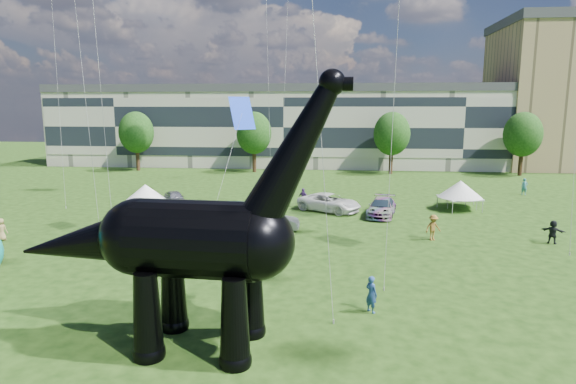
# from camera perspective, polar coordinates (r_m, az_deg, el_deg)

# --- Properties ---
(ground) EXTENTS (220.00, 220.00, 0.00)m
(ground) POSITION_cam_1_polar(r_m,az_deg,el_deg) (19.77, 4.95, -18.72)
(ground) COLOR #16330C
(ground) RESTS_ON ground
(terrace_row) EXTENTS (78.00, 11.00, 12.00)m
(terrace_row) POSITION_cam_1_polar(r_m,az_deg,el_deg) (79.84, -0.09, 7.47)
(terrace_row) COLOR beige
(terrace_row) RESTS_ON ground
(tree_far_left) EXTENTS (5.20, 5.20, 9.44)m
(tree_far_left) POSITION_cam_1_polar(r_m,az_deg,el_deg) (76.59, -17.55, 7.13)
(tree_far_left) COLOR #382314
(tree_far_left) RESTS_ON ground
(tree_mid_left) EXTENTS (5.20, 5.20, 9.44)m
(tree_mid_left) POSITION_cam_1_polar(r_m,az_deg,el_deg) (71.46, -4.06, 7.39)
(tree_mid_left) COLOR #382314
(tree_mid_left) RESTS_ON ground
(tree_mid_right) EXTENTS (5.20, 5.20, 9.44)m
(tree_mid_right) POSITION_cam_1_polar(r_m,az_deg,el_deg) (70.86, 12.22, 7.17)
(tree_mid_right) COLOR #382314
(tree_mid_right) RESTS_ON ground
(tree_far_right) EXTENTS (5.20, 5.20, 9.44)m
(tree_far_right) POSITION_cam_1_polar(r_m,az_deg,el_deg) (75.02, 26.10, 6.53)
(tree_far_right) COLOR #382314
(tree_far_right) RESTS_ON ground
(dinosaur_sculpture) EXTENTS (13.77, 3.96, 11.25)m
(dinosaur_sculpture) POSITION_cam_1_polar(r_m,az_deg,el_deg) (19.31, -12.14, -5.97)
(dinosaur_sculpture) COLOR black
(dinosaur_sculpture) RESTS_ON ground
(car_silver) EXTENTS (3.43, 4.29, 1.37)m
(car_silver) POSITION_cam_1_polar(r_m,az_deg,el_deg) (48.72, -13.25, -0.70)
(car_silver) COLOR #A7A7AB
(car_silver) RESTS_ON ground
(car_grey) EXTENTS (4.43, 1.56, 1.46)m
(car_grey) POSITION_cam_1_polar(r_m,az_deg,el_deg) (37.75, -2.02, -3.44)
(car_grey) COLOR slate
(car_grey) RESTS_ON ground
(car_white) EXTENTS (6.52, 5.33, 1.65)m
(car_white) POSITION_cam_1_polar(r_m,az_deg,el_deg) (44.60, 4.93, -1.25)
(car_white) COLOR white
(car_white) RESTS_ON ground
(car_dark) EXTENTS (3.26, 5.77, 1.58)m
(car_dark) POSITION_cam_1_polar(r_m,az_deg,el_deg) (43.33, 11.04, -1.79)
(car_dark) COLOR #595960
(car_dark) RESTS_ON ground
(gazebo_near) EXTENTS (4.91, 4.91, 2.79)m
(gazebo_near) POSITION_cam_1_polar(r_m,az_deg,el_deg) (47.63, 19.74, 0.30)
(gazebo_near) COLOR silver
(gazebo_near) RESTS_ON ground
(gazebo_far) EXTENTS (4.03, 4.03, 2.44)m
(gazebo_far) POSITION_cam_1_polar(r_m,az_deg,el_deg) (49.31, 19.90, 0.31)
(gazebo_far) COLOR white
(gazebo_far) RESTS_ON ground
(gazebo_left) EXTENTS (5.22, 5.22, 2.87)m
(gazebo_left) POSITION_cam_1_polar(r_m,az_deg,el_deg) (43.94, -16.53, -0.23)
(gazebo_left) COLOR white
(gazebo_left) RESTS_ON ground
(visitors) EXTENTS (52.30, 45.36, 1.88)m
(visitors) POSITION_cam_1_polar(r_m,az_deg,el_deg) (33.23, 1.38, -5.00)
(visitors) COLOR tan
(visitors) RESTS_ON ground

